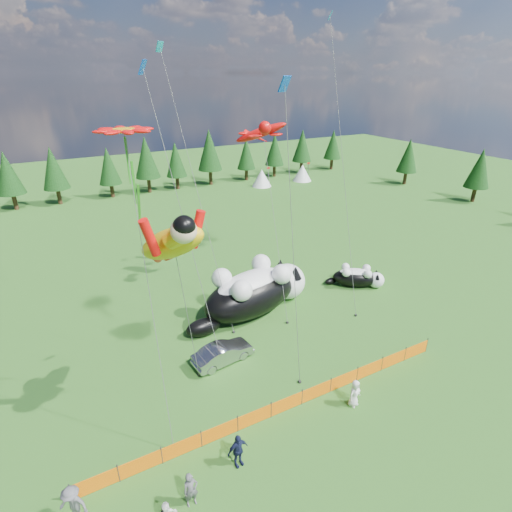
% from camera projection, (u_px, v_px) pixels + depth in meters
% --- Properties ---
extents(ground, '(160.00, 160.00, 0.00)m').
position_uv_depth(ground, '(261.00, 378.00, 24.57)').
color(ground, '#0F3C0B').
rests_on(ground, ground).
extents(safety_fence, '(22.06, 0.06, 1.10)m').
position_uv_depth(safety_fence, '(287.00, 404.00, 21.95)').
color(safety_fence, '#262626').
rests_on(safety_fence, ground).
extents(tree_line, '(90.00, 4.00, 8.00)m').
position_uv_depth(tree_line, '(115.00, 170.00, 59.00)').
color(tree_line, black).
rests_on(tree_line, ground).
extents(festival_tents, '(50.00, 3.20, 2.80)m').
position_uv_depth(festival_tents, '(199.00, 186.00, 60.77)').
color(festival_tents, white).
rests_on(festival_tents, ground).
extents(cat_large, '(10.93, 5.50, 3.98)m').
position_uv_depth(cat_large, '(256.00, 290.00, 30.67)').
color(cat_large, black).
rests_on(cat_large, ground).
extents(cat_small, '(4.47, 3.73, 1.86)m').
position_uv_depth(cat_small, '(358.00, 277.00, 34.80)').
color(cat_small, black).
rests_on(cat_small, ground).
extents(car, '(4.18, 1.94, 1.33)m').
position_uv_depth(car, '(223.00, 353.00, 25.66)').
color(car, '#A4A4A8').
rests_on(car, ground).
extents(spectator_a, '(0.65, 0.43, 1.78)m').
position_uv_depth(spectator_a, '(191.00, 490.00, 17.00)').
color(spectator_a, '#555459').
rests_on(spectator_a, ground).
extents(spectator_c, '(1.14, 0.67, 1.86)m').
position_uv_depth(spectator_c, '(238.00, 451.00, 18.74)').
color(spectator_c, '#151A3B').
rests_on(spectator_c, ground).
extents(spectator_d, '(1.40, 1.30, 1.97)m').
position_uv_depth(spectator_d, '(73.00, 505.00, 16.31)').
color(spectator_d, '#555459').
rests_on(spectator_d, ground).
extents(spectator_e, '(0.93, 0.72, 1.68)m').
position_uv_depth(spectator_e, '(355.00, 393.00, 22.21)').
color(spectator_e, silver).
rests_on(spectator_e, ground).
extents(superhero_kite, '(6.05, 6.14, 12.01)m').
position_uv_depth(superhero_kite, '(172.00, 243.00, 18.67)').
color(superhero_kite, '#E5B10C').
rests_on(superhero_kite, ground).
extents(gecko_kite, '(6.67, 11.11, 15.03)m').
position_uv_depth(gecko_kite, '(261.00, 133.00, 31.58)').
color(gecko_kite, red).
rests_on(gecko_kite, ground).
extents(flower_kite, '(2.92, 5.41, 15.22)m').
position_uv_depth(flower_kite, '(125.00, 135.00, 16.97)').
color(flower_kite, red).
rests_on(flower_kite, ground).
extents(diamond_kite_a, '(2.24, 5.89, 18.47)m').
position_uv_depth(diamond_kite_a, '(146.00, 82.00, 21.80)').
color(diamond_kite_a, '#0B47AF').
rests_on(diamond_kite_a, ground).
extents(diamond_kite_b, '(2.23, 8.72, 22.42)m').
position_uv_depth(diamond_kite_b, '(332.00, 42.00, 29.53)').
color(diamond_kite_b, '#0D8BA3').
rests_on(diamond_kite_b, ground).
extents(diamond_kite_c, '(1.49, 1.56, 17.37)m').
position_uv_depth(diamond_kite_c, '(286.00, 105.00, 18.16)').
color(diamond_kite_c, '#0B47AF').
rests_on(diamond_kite_c, ground).
extents(diamond_kite_d, '(1.67, 9.00, 20.50)m').
position_uv_depth(diamond_kite_d, '(165.00, 66.00, 27.50)').
color(diamond_kite_d, '#0D8BA3').
rests_on(diamond_kite_d, ground).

